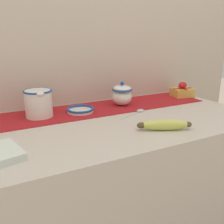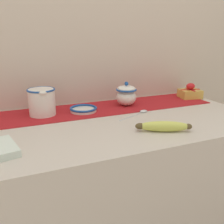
{
  "view_description": "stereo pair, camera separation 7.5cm",
  "coord_description": "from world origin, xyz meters",
  "px_view_note": "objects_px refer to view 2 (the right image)",
  "views": [
    {
      "loc": [
        -0.47,
        -0.89,
        1.24
      ],
      "look_at": [
        -0.04,
        -0.04,
        0.95
      ],
      "focal_mm": 40.0,
      "sensor_mm": 36.0,
      "label": 1
    },
    {
      "loc": [
        -0.4,
        -0.92,
        1.24
      ],
      "look_at": [
        -0.04,
        -0.04,
        0.95
      ],
      "focal_mm": 40.0,
      "sensor_mm": 36.0,
      "label": 2
    }
  ],
  "objects_px": {
    "sugar_bowl": "(126,95)",
    "small_dish": "(83,109)",
    "cream_pitcher": "(42,101)",
    "spoon": "(142,112)",
    "gift_box": "(190,93)",
    "banana": "(164,126)"
  },
  "relations": [
    {
      "from": "sugar_bowl",
      "to": "small_dish",
      "type": "height_order",
      "value": "sugar_bowl"
    },
    {
      "from": "cream_pitcher",
      "to": "sugar_bowl",
      "type": "distance_m",
      "value": 0.42
    },
    {
      "from": "cream_pitcher",
      "to": "spoon",
      "type": "relative_size",
      "value": 0.79
    },
    {
      "from": "sugar_bowl",
      "to": "gift_box",
      "type": "distance_m",
      "value": 0.41
    },
    {
      "from": "sugar_bowl",
      "to": "banana",
      "type": "distance_m",
      "value": 0.38
    },
    {
      "from": "small_dish",
      "to": "gift_box",
      "type": "xyz_separation_m",
      "value": [
        0.64,
        0.03,
        0.02
      ]
    },
    {
      "from": "sugar_bowl",
      "to": "gift_box",
      "type": "bearing_deg",
      "value": 0.91
    },
    {
      "from": "gift_box",
      "to": "sugar_bowl",
      "type": "bearing_deg",
      "value": -179.09
    },
    {
      "from": "small_dish",
      "to": "spoon",
      "type": "height_order",
      "value": "small_dish"
    },
    {
      "from": "banana",
      "to": "gift_box",
      "type": "bearing_deg",
      "value": 41.43
    },
    {
      "from": "sugar_bowl",
      "to": "cream_pitcher",
      "type": "bearing_deg",
      "value": 179.84
    },
    {
      "from": "cream_pitcher",
      "to": "banana",
      "type": "xyz_separation_m",
      "value": [
        0.39,
        -0.38,
        -0.05
      ]
    },
    {
      "from": "small_dish",
      "to": "spoon",
      "type": "distance_m",
      "value": 0.27
    },
    {
      "from": "small_dish",
      "to": "gift_box",
      "type": "height_order",
      "value": "gift_box"
    },
    {
      "from": "banana",
      "to": "sugar_bowl",
      "type": "bearing_deg",
      "value": 85.96
    },
    {
      "from": "spoon",
      "to": "cream_pitcher",
      "type": "bearing_deg",
      "value": 136.69
    },
    {
      "from": "small_dish",
      "to": "gift_box",
      "type": "relative_size",
      "value": 0.99
    },
    {
      "from": "sugar_bowl",
      "to": "spoon",
      "type": "distance_m",
      "value": 0.15
    },
    {
      "from": "sugar_bowl",
      "to": "small_dish",
      "type": "relative_size",
      "value": 0.95
    },
    {
      "from": "cream_pitcher",
      "to": "small_dish",
      "type": "distance_m",
      "value": 0.19
    },
    {
      "from": "cream_pitcher",
      "to": "small_dish",
      "type": "relative_size",
      "value": 1.12
    },
    {
      "from": "cream_pitcher",
      "to": "small_dish",
      "type": "bearing_deg",
      "value": -6.34
    }
  ]
}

